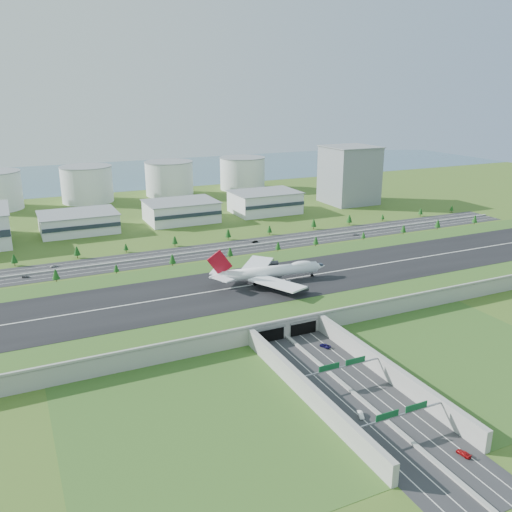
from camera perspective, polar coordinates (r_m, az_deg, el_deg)
name	(u,v)px	position (r m, az deg, el deg)	size (l,w,h in m)	color
ground	(243,300)	(294.00, -1.35, -4.71)	(1200.00, 1200.00, 0.00)	#40591C
airfield_deck	(243,293)	(292.41, -1.34, -3.96)	(520.00, 100.00, 9.20)	gray
underpass_road	(348,381)	(214.20, 9.67, -12.86)	(38.80, 120.40, 8.00)	#28282B
sign_gantry_near	(342,368)	(215.59, 9.05, -11.54)	(38.70, 0.70, 9.80)	gray
sign_gantry_far	(401,415)	(192.00, 15.07, -15.89)	(38.70, 0.70, 9.80)	gray
north_expressway	(188,254)	(378.07, -7.14, 0.24)	(560.00, 36.00, 0.12)	#28282B
tree_row	(195,247)	(377.22, -6.42, 0.99)	(503.82, 48.73, 8.47)	#3D2819
hangar_mid_a	(79,222)	(454.38, -18.17, 3.38)	(58.00, 42.00, 15.00)	silver
hangar_mid_b	(181,211)	(470.92, -7.89, 4.68)	(58.00, 42.00, 17.00)	silver
hangar_mid_c	(265,202)	(499.37, 0.94, 5.68)	(58.00, 42.00, 19.00)	silver
office_tower	(349,175)	(547.84, 9.79, 8.38)	(46.00, 46.00, 55.00)	gray
fuel_tank_b	(87,184)	(572.32, -17.36, 7.21)	(50.00, 50.00, 35.00)	white
fuel_tank_c	(169,179)	(589.33, -9.11, 8.05)	(50.00, 50.00, 35.00)	white
fuel_tank_d	(242,173)	(617.68, -1.44, 8.68)	(50.00, 50.00, 35.00)	white
bay_water	(96,176)	(746.16, -16.47, 8.12)	(1200.00, 260.00, 0.06)	#3C5E73
boeing_747	(269,272)	(296.13, 1.39, -1.65)	(68.31, 64.23, 21.15)	white
car_0	(293,368)	(225.91, 3.96, -11.70)	(1.61, 4.01, 1.37)	#A0A0A4
car_1	(361,415)	(200.57, 10.96, -16.08)	(1.61, 4.60, 1.52)	white
car_2	(325,346)	(245.00, 7.30, -9.35)	(2.42, 5.25, 1.46)	#110D42
car_3	(464,453)	(191.56, 21.02, -18.82)	(2.04, 5.01, 1.46)	#9C0E11
car_4	(26,277)	(356.23, -23.08, -2.00)	(1.77, 4.40, 1.50)	#5A5A5F
car_5	(255,242)	(401.83, -0.14, 1.53)	(1.64, 4.70, 1.55)	black
car_6	(356,234)	(428.98, 10.47, 2.25)	(2.32, 5.03, 1.40)	#B0AEB3
car_7	(54,266)	(370.54, -20.54, -0.99)	(1.94, 4.78, 1.39)	silver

